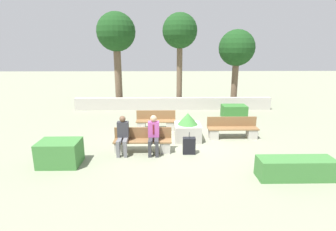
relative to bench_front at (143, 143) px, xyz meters
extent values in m
plane|color=gray|center=(1.30, 1.06, -0.33)|extent=(60.00, 60.00, 0.00)
cube|color=#B7B2A8|center=(1.30, 6.31, 0.03)|extent=(11.39, 0.30, 0.72)
cube|color=brown|center=(0.00, -0.05, 0.08)|extent=(2.02, 0.44, 0.05)
cube|color=brown|center=(0.00, 0.20, 0.31)|extent=(2.02, 0.04, 0.40)
cube|color=#B7B2A8|center=(-0.78, -0.05, -0.13)|extent=(0.36, 0.40, 0.38)
cube|color=#B7B2A8|center=(0.78, -0.05, -0.13)|extent=(0.36, 0.40, 0.38)
cube|color=brown|center=(3.51, 1.33, 0.08)|extent=(2.02, 0.44, 0.05)
cube|color=brown|center=(3.51, 1.57, 0.31)|extent=(2.02, 0.04, 0.40)
cube|color=#B7B2A8|center=(2.74, 1.33, -0.13)|extent=(0.36, 0.40, 0.38)
cube|color=#B7B2A8|center=(4.29, 1.33, -0.13)|extent=(0.36, 0.40, 0.38)
cube|color=brown|center=(0.39, 2.47, 0.08)|extent=(1.74, 0.44, 0.05)
cube|color=brown|center=(0.39, 2.71, 0.31)|extent=(1.74, 0.04, 0.40)
cube|color=#B7B2A8|center=(-0.25, 2.47, -0.13)|extent=(0.36, 0.40, 0.38)
cube|color=#B7B2A8|center=(1.03, 2.47, -0.13)|extent=(0.36, 0.40, 0.38)
cube|color=#333338|center=(0.29, -0.26, 0.17)|extent=(0.14, 0.46, 0.13)
cube|color=#333338|center=(0.49, -0.26, 0.17)|extent=(0.14, 0.46, 0.13)
cube|color=#333338|center=(0.27, -0.49, -0.04)|extent=(0.11, 0.11, 0.56)
cube|color=#333338|center=(0.51, -0.49, -0.04)|extent=(0.11, 0.11, 0.56)
cube|color=#B74C9E|center=(0.39, -0.02, 0.51)|extent=(0.38, 0.22, 0.54)
sphere|color=tan|center=(0.39, -0.04, 0.89)|extent=(0.23, 0.23, 0.23)
cube|color=maroon|center=(0.39, -0.13, 0.53)|extent=(0.06, 0.01, 0.35)
cube|color=slate|center=(-0.77, -0.26, 0.17)|extent=(0.14, 0.46, 0.13)
cube|color=slate|center=(-0.57, -0.26, 0.17)|extent=(0.14, 0.46, 0.13)
cube|color=slate|center=(-0.79, -0.49, -0.04)|extent=(0.11, 0.11, 0.56)
cube|color=slate|center=(-0.55, -0.49, -0.04)|extent=(0.11, 0.11, 0.56)
cube|color=#333338|center=(-0.67, -0.02, 0.51)|extent=(0.38, 0.22, 0.54)
sphere|color=brown|center=(-0.67, -0.04, 0.88)|extent=(0.21, 0.21, 0.21)
cube|color=#3D7A38|center=(4.41, -2.01, -0.03)|extent=(2.10, 0.63, 0.60)
cube|color=#33702D|center=(4.39, 4.48, 0.00)|extent=(1.23, 0.84, 0.66)
cube|color=#3D7A38|center=(-2.50, -1.01, 0.06)|extent=(1.24, 0.89, 0.78)
cube|color=#B7B2A8|center=(1.68, 1.18, 0.00)|extent=(1.01, 1.01, 0.64)
cone|color=#387533|center=(1.68, 1.18, 0.54)|extent=(0.79, 0.79, 0.45)
cube|color=black|center=(1.60, -0.22, -0.03)|extent=(0.43, 0.22, 0.58)
cylinder|color=#333338|center=(1.60, -0.22, 0.36)|extent=(0.02, 0.02, 0.20)
cylinder|color=brown|center=(-2.00, 7.35, 1.58)|extent=(0.43, 0.43, 3.81)
sphere|color=#194219|center=(-2.00, 7.35, 4.10)|extent=(2.26, 2.26, 2.26)
cylinder|color=brown|center=(1.68, 6.90, 1.63)|extent=(0.33, 0.33, 3.92)
sphere|color=#194219|center=(1.68, 6.90, 4.14)|extent=(1.98, 1.98, 1.98)
cylinder|color=brown|center=(5.11, 7.35, 1.14)|extent=(0.38, 0.38, 2.93)
sphere|color=#194219|center=(5.11, 7.35, 3.19)|extent=(2.14, 2.14, 2.14)
camera|label=1|loc=(0.73, -8.64, 3.27)|focal=28.00mm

